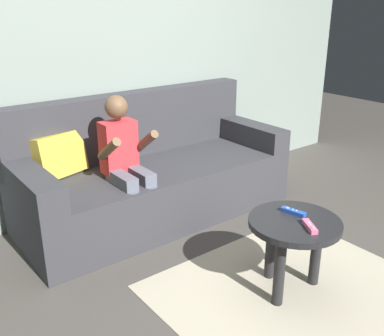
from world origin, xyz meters
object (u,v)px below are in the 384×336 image
couch (151,176)px  person_seated_on_couch (126,160)px  coffee_table (293,235)px  game_remote_pink_center (310,226)px  game_remote_blue_near_edge (293,212)px

couch → person_seated_on_couch: size_ratio=2.07×
person_seated_on_couch → coffee_table: size_ratio=1.95×
coffee_table → game_remote_pink_center: 0.16m
game_remote_blue_near_edge → couch: bearing=96.2°
game_remote_pink_center → coffee_table: bearing=83.3°
person_seated_on_couch → game_remote_pink_center: person_seated_on_couch is taller
game_remote_blue_near_edge → game_remote_pink_center: 0.18m
person_seated_on_couch → coffee_table: (0.40, -1.11, -0.21)m
game_remote_pink_center → game_remote_blue_near_edge: bearing=68.9°
person_seated_on_couch → game_remote_pink_center: 1.29m
game_remote_blue_near_edge → game_remote_pink_center: bearing=-111.1°
couch → game_remote_pink_center: (0.07, -1.41, 0.15)m
coffee_table → game_remote_blue_near_edge: 0.13m
coffee_table → game_remote_pink_center: bearing=-96.7°
couch → coffee_table: size_ratio=4.04×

